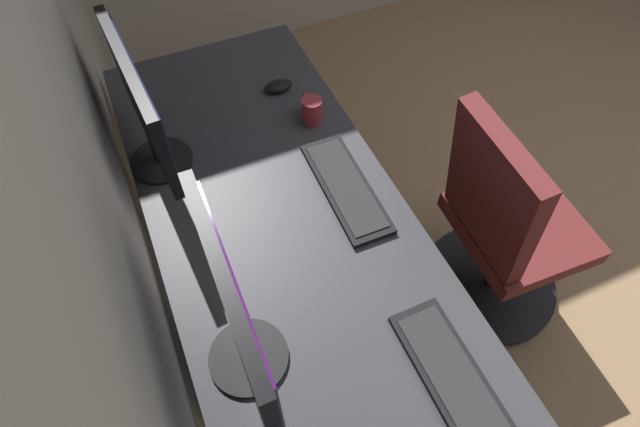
# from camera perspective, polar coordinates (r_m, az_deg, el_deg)

# --- Properties ---
(wall_back) EXTENTS (4.99, 0.10, 2.60)m
(wall_back) POSITION_cam_1_polar(r_m,az_deg,el_deg) (0.86, -27.19, -4.25)
(wall_back) COLOR beige
(wall_back) RESTS_ON ground
(desk) EXTENTS (2.17, 0.75, 0.73)m
(desk) POSITION_cam_1_polar(r_m,az_deg,el_deg) (1.47, -1.80, -7.05)
(desk) COLOR #38383D
(desk) RESTS_ON ground
(drawer_pedestal) EXTENTS (0.40, 0.51, 0.69)m
(drawer_pedestal) POSITION_cam_1_polar(r_m,az_deg,el_deg) (1.72, -1.22, -14.80)
(drawer_pedestal) COLOR #38383D
(drawer_pedestal) RESTS_ON ground
(monitor_primary) EXTENTS (0.54, 0.20, 0.41)m
(monitor_primary) POSITION_cam_1_polar(r_m,az_deg,el_deg) (1.56, -19.53, 11.35)
(monitor_primary) COLOR black
(monitor_primary) RESTS_ON desk
(monitor_secondary) EXTENTS (0.50, 0.20, 0.45)m
(monitor_secondary) POSITION_cam_1_polar(r_m,az_deg,el_deg) (1.08, -9.50, -11.23)
(monitor_secondary) COLOR black
(monitor_secondary) RESTS_ON desk
(keyboard_main) EXTENTS (0.42, 0.14, 0.02)m
(keyboard_main) POSITION_cam_1_polar(r_m,az_deg,el_deg) (1.32, 15.11, -17.97)
(keyboard_main) COLOR black
(keyboard_main) RESTS_ON desk
(keyboard_spare) EXTENTS (0.42, 0.15, 0.02)m
(keyboard_spare) POSITION_cam_1_polar(r_m,az_deg,el_deg) (1.56, 2.95, 3.02)
(keyboard_spare) COLOR black
(keyboard_spare) RESTS_ON desk
(mouse_main) EXTENTS (0.06, 0.10, 0.03)m
(mouse_main) POSITION_cam_1_polar(r_m,az_deg,el_deg) (1.89, -4.76, 14.21)
(mouse_main) COLOR black
(mouse_main) RESTS_ON desk
(coffee_mug) EXTENTS (0.11, 0.07, 0.09)m
(coffee_mug) POSITION_cam_1_polar(r_m,az_deg,el_deg) (1.75, -0.97, 11.67)
(coffee_mug) COLOR #A53338
(coffee_mug) RESTS_ON desk
(office_chair) EXTENTS (0.56, 0.56, 0.97)m
(office_chair) POSITION_cam_1_polar(r_m,az_deg,el_deg) (1.91, 19.94, -2.15)
(office_chair) COLOR maroon
(office_chair) RESTS_ON ground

